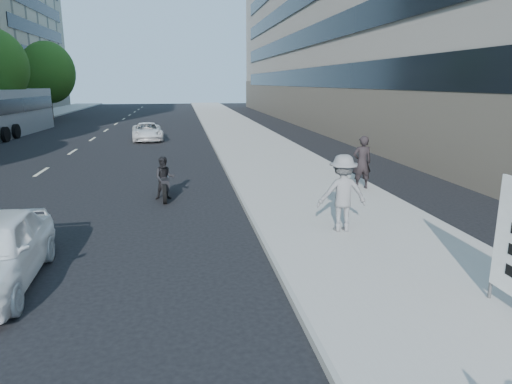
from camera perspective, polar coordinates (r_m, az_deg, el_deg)
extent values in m
plane|color=black|center=(7.77, -5.50, -15.80)|extent=(160.00, 160.00, 0.00)
cube|color=#B0ACA5|center=(27.37, 0.10, 5.72)|extent=(5.00, 120.00, 0.15)
cube|color=gray|center=(42.93, 15.92, 21.36)|extent=(14.00, 70.00, 20.00)
cylinder|color=#382616|center=(39.18, -29.40, 8.45)|extent=(0.30, 0.30, 2.97)
cylinder|color=#382616|center=(52.55, -24.22, 9.66)|extent=(0.30, 0.30, 2.62)
ellipsoid|color=#215316|center=(52.50, -24.60, 13.43)|extent=(5.40, 5.40, 6.21)
imported|color=slate|center=(11.54, 10.74, -0.13)|extent=(1.27, 0.76, 1.94)
imported|color=black|center=(16.38, 13.11, 3.63)|extent=(0.68, 0.45, 1.86)
cylinder|color=#4C4C4C|center=(8.71, 27.88, -5.10)|extent=(0.06, 0.06, 2.20)
imported|color=white|center=(31.73, -13.44, 7.36)|extent=(2.33, 4.37, 1.17)
cylinder|color=black|center=(14.90, -11.36, -0.23)|extent=(0.16, 0.65, 0.64)
cylinder|color=black|center=(16.26, -11.20, 0.93)|extent=(0.16, 0.65, 0.64)
cube|color=black|center=(15.53, -11.31, 1.20)|extent=(0.32, 1.21, 0.35)
imported|color=black|center=(15.40, -11.35, 1.71)|extent=(0.72, 0.58, 1.42)
cube|color=gray|center=(38.65, -28.59, 8.73)|extent=(3.14, 12.12, 3.30)
cube|color=black|center=(38.23, -26.87, 9.72)|extent=(0.68, 11.49, 1.00)
cylinder|color=black|center=(34.09, -28.82, 6.33)|extent=(0.30, 1.01, 1.00)
cylinder|color=black|center=(35.97, -27.78, 6.74)|extent=(0.30, 1.01, 1.00)
cylinder|color=black|center=(42.44, -28.50, 7.47)|extent=(0.30, 1.01, 1.00)
cylinder|color=black|center=(41.68, -25.23, 7.73)|extent=(0.30, 1.01, 1.00)
cylinder|color=black|center=(43.85, -27.87, 7.68)|extent=(0.30, 1.01, 1.00)
cylinder|color=black|center=(43.12, -24.70, 7.94)|extent=(0.30, 1.01, 1.00)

